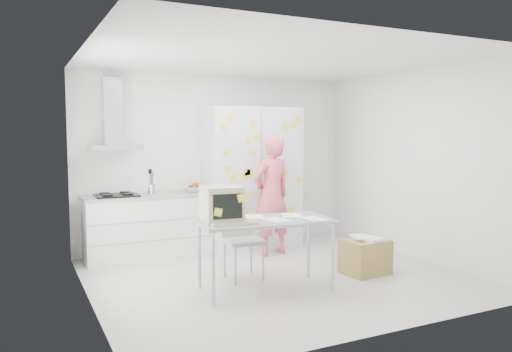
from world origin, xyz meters
name	(u,v)px	position (x,y,z in m)	size (l,w,h in m)	color
floor	(277,277)	(0.00, 0.00, -0.01)	(4.50, 4.00, 0.02)	silver
walls	(252,166)	(0.00, 0.72, 1.35)	(4.52, 4.01, 2.70)	white
ceiling	(278,59)	(0.00, 0.00, 2.70)	(4.50, 4.00, 0.02)	white
counter_run	(149,225)	(-1.20, 1.70, 0.47)	(1.84, 0.63, 1.28)	white
range_hood	(113,122)	(-1.65, 1.84, 1.96)	(0.70, 0.48, 1.01)	silver
tall_cabinet	(252,177)	(0.45, 1.67, 1.10)	(1.50, 0.68, 2.20)	silver
person	(272,195)	(0.48, 1.06, 0.89)	(0.65, 0.42, 1.77)	#E65968
desk	(238,212)	(-0.68, -0.34, 0.92)	(1.60, 0.92, 1.21)	#9A9EA4
chair	(241,233)	(-0.42, 0.17, 0.56)	(0.46, 0.46, 0.99)	#A2A2A0
cardboard_box	(365,256)	(1.08, -0.38, 0.23)	(0.58, 0.48, 0.48)	#A28746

